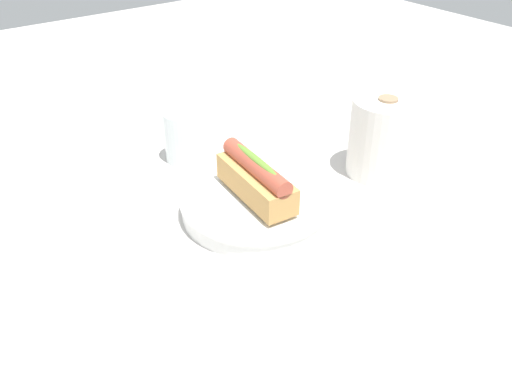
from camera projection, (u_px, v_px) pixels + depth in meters
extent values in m
plane|color=beige|center=(254.00, 205.00, 0.82)|extent=(2.40, 2.40, 0.00)
cylinder|color=white|center=(256.00, 205.00, 0.80)|extent=(0.22, 0.22, 0.03)
torus|color=white|center=(256.00, 198.00, 0.79)|extent=(0.23, 0.23, 0.01)
cube|color=tan|center=(256.00, 183.00, 0.78)|extent=(0.15, 0.06, 0.04)
cylinder|color=#B24C38|center=(256.00, 166.00, 0.76)|extent=(0.15, 0.04, 0.03)
ellipsoid|color=olive|center=(256.00, 159.00, 0.76)|extent=(0.11, 0.02, 0.01)
cylinder|color=white|center=(184.00, 136.00, 0.92)|extent=(0.07, 0.07, 0.09)
cylinder|color=silver|center=(185.00, 141.00, 0.93)|extent=(0.06, 0.06, 0.07)
cylinder|color=white|center=(383.00, 137.00, 0.87)|extent=(0.11, 0.11, 0.13)
cylinder|color=#997A5B|center=(388.00, 99.00, 0.84)|extent=(0.03, 0.03, 0.00)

